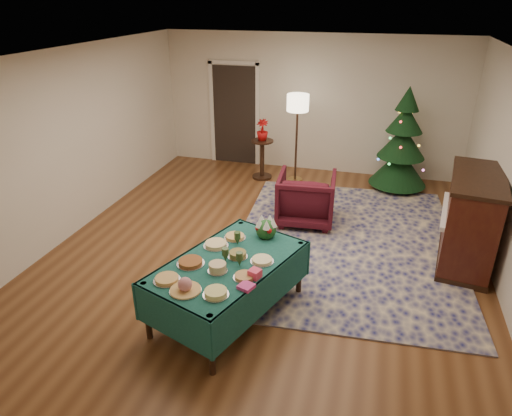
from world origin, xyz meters
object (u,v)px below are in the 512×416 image
(buffet_table, at_px, (228,272))
(christmas_tree, at_px, (402,144))
(piano, at_px, (470,221))
(armchair, at_px, (306,196))
(floor_lamp, at_px, (298,108))
(side_table, at_px, (262,160))
(gift_box, at_px, (255,274))
(potted_plant, at_px, (262,135))

(buffet_table, xyz_separation_m, christmas_tree, (1.86, 4.42, 0.29))
(piano, bearing_deg, armchair, 165.37)
(piano, bearing_deg, christmas_tree, 109.58)
(buffet_table, bearing_deg, floor_lamp, 90.97)
(christmas_tree, distance_m, piano, 2.62)
(buffet_table, bearing_deg, piano, 35.61)
(side_table, distance_m, christmas_tree, 2.65)
(gift_box, bearing_deg, floor_lamp, 95.60)
(buffet_table, height_order, side_table, side_table)
(christmas_tree, bearing_deg, armchair, -127.48)
(christmas_tree, bearing_deg, piano, -70.42)
(buffet_table, xyz_separation_m, floor_lamp, (-0.07, 4.29, 0.86))
(buffet_table, xyz_separation_m, piano, (2.74, 1.96, 0.05))
(gift_box, bearing_deg, piano, 42.68)
(floor_lamp, bearing_deg, armchair, -73.64)
(floor_lamp, relative_size, potted_plant, 4.13)
(armchair, relative_size, christmas_tree, 0.47)
(buffet_table, bearing_deg, armchair, 80.35)
(gift_box, distance_m, piano, 3.22)
(potted_plant, bearing_deg, armchair, -55.26)
(buffet_table, height_order, armchair, armchair)
(christmas_tree, bearing_deg, gift_box, -107.81)
(gift_box, height_order, potted_plant, potted_plant)
(buffet_table, height_order, potted_plant, potted_plant)
(side_table, bearing_deg, buffet_table, -80.17)
(armchair, height_order, side_table, armchair)
(buffet_table, bearing_deg, christmas_tree, 67.16)
(potted_plant, distance_m, piano, 4.17)
(buffet_table, bearing_deg, gift_box, -30.98)
(floor_lamp, distance_m, christmas_tree, 2.02)
(buffet_table, relative_size, piano, 1.35)
(side_table, bearing_deg, piano, -33.40)
(piano, bearing_deg, side_table, 146.60)
(gift_box, bearing_deg, side_table, 103.89)
(floor_lamp, xyz_separation_m, christmas_tree, (1.93, 0.13, -0.57))
(buffet_table, distance_m, gift_box, 0.47)
(side_table, height_order, christmas_tree, christmas_tree)
(armchair, height_order, potted_plant, potted_plant)
(buffet_table, relative_size, christmas_tree, 1.08)
(armchair, bearing_deg, christmas_tree, -132.17)
(gift_box, bearing_deg, armchair, 88.65)
(armchair, height_order, floor_lamp, floor_lamp)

